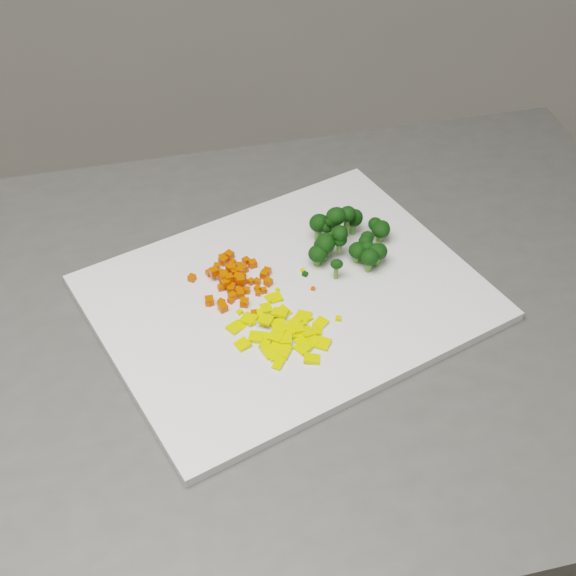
{
  "coord_description": "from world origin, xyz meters",
  "views": [
    {
      "loc": [
        0.12,
        -0.06,
        1.58
      ],
      "look_at": [
        0.14,
        0.63,
        0.92
      ],
      "focal_mm": 50.0,
      "sensor_mm": 36.0,
      "label": 1
    }
  ],
  "objects_px": {
    "pepper_pile": "(285,325)",
    "broccoli_pile": "(344,233)",
    "counter_block": "(285,517)",
    "cutting_board": "(288,298)",
    "carrot_pile": "(230,274)"
  },
  "relations": [
    {
      "from": "carrot_pile",
      "to": "pepper_pile",
      "type": "relative_size",
      "value": 0.86
    },
    {
      "from": "cutting_board",
      "to": "pepper_pile",
      "type": "xyz_separation_m",
      "value": [
        -0.01,
        -0.06,
        0.01
      ]
    },
    {
      "from": "counter_block",
      "to": "carrot_pile",
      "type": "xyz_separation_m",
      "value": [
        -0.06,
        0.05,
        0.48
      ]
    },
    {
      "from": "broccoli_pile",
      "to": "counter_block",
      "type": "bearing_deg",
      "value": -126.24
    },
    {
      "from": "carrot_pile",
      "to": "broccoli_pile",
      "type": "height_order",
      "value": "broccoli_pile"
    },
    {
      "from": "pepper_pile",
      "to": "broccoli_pile",
      "type": "bearing_deg",
      "value": 60.96
    },
    {
      "from": "carrot_pile",
      "to": "broccoli_pile",
      "type": "relative_size",
      "value": 0.83
    },
    {
      "from": "carrot_pile",
      "to": "broccoli_pile",
      "type": "bearing_deg",
      "value": 22.34
    },
    {
      "from": "cutting_board",
      "to": "counter_block",
      "type": "bearing_deg",
      "value": -102.63
    },
    {
      "from": "carrot_pile",
      "to": "pepper_pile",
      "type": "xyz_separation_m",
      "value": [
        0.06,
        -0.08,
        -0.01
      ]
    },
    {
      "from": "pepper_pile",
      "to": "cutting_board",
      "type": "bearing_deg",
      "value": 84.7
    },
    {
      "from": "broccoli_pile",
      "to": "carrot_pile",
      "type": "bearing_deg",
      "value": -157.66
    },
    {
      "from": "cutting_board",
      "to": "carrot_pile",
      "type": "bearing_deg",
      "value": 161.97
    },
    {
      "from": "counter_block",
      "to": "cutting_board",
      "type": "distance_m",
      "value": 0.46
    },
    {
      "from": "cutting_board",
      "to": "pepper_pile",
      "type": "relative_size",
      "value": 3.88
    }
  ]
}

